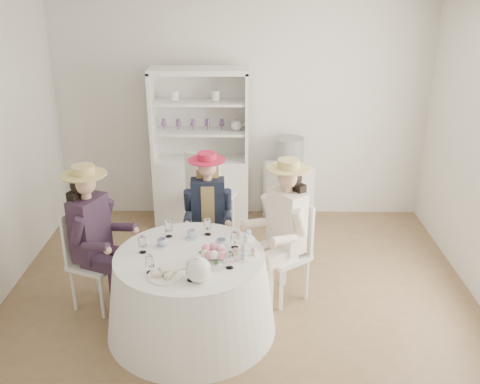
{
  "coord_description": "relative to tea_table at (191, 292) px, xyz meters",
  "views": [
    {
      "loc": [
        0.05,
        -4.37,
        2.88
      ],
      "look_at": [
        0.0,
        0.1,
        1.05
      ],
      "focal_mm": 40.0,
      "sensor_mm": 36.0,
      "label": 1
    }
  ],
  "objects": [
    {
      "name": "ground",
      "position": [
        0.41,
        0.48,
        -0.36
      ],
      "size": [
        4.5,
        4.5,
        0.0
      ],
      "primitive_type": "plane",
      "color": "brown",
      "rests_on": "ground"
    },
    {
      "name": "wall_back",
      "position": [
        0.41,
        2.48,
        0.99
      ],
      "size": [
        4.5,
        0.0,
        4.5
      ],
      "primitive_type": "plane",
      "rotation": [
        1.57,
        0.0,
        0.0
      ],
      "color": "silver",
      "rests_on": "ground"
    },
    {
      "name": "wall_front",
      "position": [
        0.41,
        -1.52,
        0.99
      ],
      "size": [
        4.5,
        0.0,
        4.5
      ],
      "primitive_type": "plane",
      "rotation": [
        -1.57,
        0.0,
        0.0
      ],
      "color": "silver",
      "rests_on": "ground"
    },
    {
      "name": "tea_table",
      "position": [
        0.0,
        0.0,
        0.0
      ],
      "size": [
        1.46,
        1.46,
        0.72
      ],
      "rotation": [
        0.0,
        0.0,
        -0.2
      ],
      "color": "white",
      "rests_on": "ground"
    },
    {
      "name": "hutch",
      "position": [
        -0.07,
        2.16,
        0.32
      ],
      "size": [
        1.27,
        0.8,
        1.9
      ],
      "rotation": [
        0.0,
        0.0,
        0.36
      ],
      "color": "silver",
      "rests_on": "ground"
    },
    {
      "name": "side_table",
      "position": [
        0.99,
        2.23,
        0.01
      ],
      "size": [
        0.61,
        0.61,
        0.74
      ],
      "primitive_type": "cube",
      "rotation": [
        0.0,
        0.0,
        0.36
      ],
      "color": "silver",
      "rests_on": "ground"
    },
    {
      "name": "hatbox",
      "position": [
        0.99,
        2.23,
        0.55
      ],
      "size": [
        0.36,
        0.36,
        0.33
      ],
      "primitive_type": "cylinder",
      "rotation": [
        0.0,
        0.0,
        0.09
      ],
      "color": "black",
      "rests_on": "side_table"
    },
    {
      "name": "guest_left",
      "position": [
        -0.89,
        0.34,
        0.42
      ],
      "size": [
        0.58,
        0.52,
        1.38
      ],
      "rotation": [
        0.0,
        0.0,
        1.17
      ],
      "color": "silver",
      "rests_on": "ground"
    },
    {
      "name": "guest_mid",
      "position": [
        0.09,
        0.95,
        0.37
      ],
      "size": [
        0.47,
        0.49,
        1.29
      ],
      "rotation": [
        0.0,
        0.0,
        0.05
      ],
      "color": "silver",
      "rests_on": "ground"
    },
    {
      "name": "guest_right",
      "position": [
        0.82,
        0.49,
        0.42
      ],
      "size": [
        0.59,
        0.57,
        1.39
      ],
      "rotation": [
        0.0,
        0.0,
        -0.92
      ],
      "color": "silver",
      "rests_on": "ground"
    },
    {
      "name": "spare_chair",
      "position": [
        0.04,
        1.68,
        0.22
      ],
      "size": [
        0.59,
        0.59,
        1.08
      ],
      "rotation": [
        0.0,
        0.0,
        2.72
      ],
      "color": "silver",
      "rests_on": "ground"
    },
    {
      "name": "teacup_a",
      "position": [
        -0.25,
        0.15,
        0.39
      ],
      "size": [
        0.1,
        0.1,
        0.06
      ],
      "primitive_type": "imported",
      "rotation": [
        0.0,
        0.0,
        -0.36
      ],
      "color": "white",
      "rests_on": "tea_table"
    },
    {
      "name": "teacup_b",
      "position": [
        -0.01,
        0.3,
        0.4
      ],
      "size": [
        0.08,
        0.08,
        0.07
      ],
      "primitive_type": "imported",
      "rotation": [
        0.0,
        0.0,
        -0.09
      ],
      "color": "white",
      "rests_on": "tea_table"
    },
    {
      "name": "teacup_c",
      "position": [
        0.26,
        0.12,
        0.4
      ],
      "size": [
        0.12,
        0.12,
        0.08
      ],
      "primitive_type": "imported",
      "rotation": [
        0.0,
        0.0,
        0.22
      ],
      "color": "white",
      "rests_on": "tea_table"
    },
    {
      "name": "flower_bowl",
      "position": [
        0.23,
        -0.04,
        0.39
      ],
      "size": [
        0.23,
        0.23,
        0.05
      ],
      "primitive_type": "imported",
      "rotation": [
        0.0,
        0.0,
        0.16
      ],
      "color": "white",
      "rests_on": "tea_table"
    },
    {
      "name": "flower_arrangement",
      "position": [
        0.2,
        -0.12,
        0.46
      ],
      "size": [
        0.19,
        0.19,
        0.07
      ],
      "rotation": [
        0.0,
        0.0,
        -0.4
      ],
      "color": "pink",
      "rests_on": "tea_table"
    },
    {
      "name": "table_teapot",
      "position": [
        0.11,
        -0.39,
        0.45
      ],
      "size": [
        0.28,
        0.2,
        0.21
      ],
      "rotation": [
        0.0,
        0.0,
        0.04
      ],
      "color": "white",
      "rests_on": "tea_table"
    },
    {
      "name": "sandwich_plate",
      "position": [
        -0.15,
        -0.34,
        0.38
      ],
      "size": [
        0.28,
        0.28,
        0.06
      ],
      "rotation": [
        0.0,
        0.0,
        0.21
      ],
      "color": "white",
      "rests_on": "tea_table"
    },
    {
      "name": "cupcake_stand",
      "position": [
        0.46,
        -0.01,
        0.44
      ],
      "size": [
        0.23,
        0.23,
        0.21
      ],
      "rotation": [
        0.0,
        0.0,
        -0.23
      ],
      "color": "white",
      "rests_on": "tea_table"
    },
    {
      "name": "stemware_set",
      "position": [
        0.0,
        -0.0,
        0.44
      ],
      "size": [
        0.85,
        0.85,
        0.15
      ],
      "color": "white",
      "rests_on": "tea_table"
    }
  ]
}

